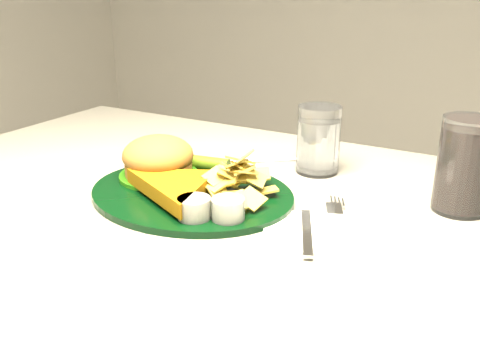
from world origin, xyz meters
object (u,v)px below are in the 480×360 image
object	(u,v)px
water_glass	(318,140)
fork_napkin	(310,229)
cola_glass	(464,165)
dinner_plate	(191,175)

from	to	relation	value
water_glass	fork_napkin	world-z (taller)	water_glass
cola_glass	water_glass	bearing A→B (deg)	167.61
water_glass	cola_glass	size ratio (longest dim) A/B	0.84
water_glass	cola_glass	distance (m)	0.24
cola_glass	dinner_plate	bearing A→B (deg)	-157.90
dinner_plate	water_glass	size ratio (longest dim) A/B	2.80
water_glass	fork_napkin	bearing A→B (deg)	-70.53
water_glass	cola_glass	bearing A→B (deg)	-12.39
fork_napkin	water_glass	bearing A→B (deg)	85.33
cola_glass	fork_napkin	size ratio (longest dim) A/B	0.80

